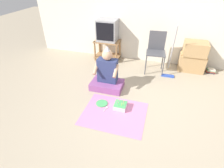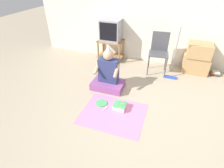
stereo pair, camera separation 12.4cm
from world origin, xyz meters
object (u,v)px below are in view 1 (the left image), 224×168
object	(u,v)px
folding_chair	(156,49)
dust_mop	(170,62)
book_pile	(211,71)
person_seated	(107,76)
tv	(107,30)
birthday_cake	(120,106)
cardboard_box_stack	(193,57)
paper_plate	(102,103)

from	to	relation	value
folding_chair	dust_mop	distance (m)	0.42
book_pile	person_seated	xyz separation A→B (m)	(-2.13, -1.26, 0.23)
tv	book_pile	size ratio (longest dim) A/B	2.62
book_pile	person_seated	distance (m)	2.48
dust_mop	birthday_cake	bearing A→B (deg)	-117.68
tv	dust_mop	xyz separation A→B (m)	(1.57, -0.39, -0.44)
tv	dust_mop	world-z (taller)	dust_mop
folding_chair	dust_mop	bearing A→B (deg)	-18.71
cardboard_box_stack	paper_plate	bearing A→B (deg)	-132.02
tv	paper_plate	size ratio (longest dim) A/B	2.46
book_pile	person_seated	world-z (taller)	person_seated
cardboard_box_stack	birthday_cake	bearing A→B (deg)	-124.86
dust_mop	paper_plate	world-z (taller)	dust_mop
folding_chair	book_pile	xyz separation A→B (m)	(1.30, 0.25, -0.49)
birthday_cake	paper_plate	size ratio (longest dim) A/B	1.00
dust_mop	birthday_cake	xyz separation A→B (m)	(-0.76, -1.44, -0.27)
book_pile	folding_chair	bearing A→B (deg)	-169.03
folding_chair	paper_plate	bearing A→B (deg)	-116.46
book_pile	paper_plate	world-z (taller)	book_pile
person_seated	cardboard_box_stack	bearing A→B (deg)	36.78
tv	dust_mop	bearing A→B (deg)	-13.78
dust_mop	person_seated	world-z (taller)	dust_mop
person_seated	paper_plate	xyz separation A→B (m)	(0.06, -0.53, -0.27)
dust_mop	tv	bearing A→B (deg)	166.22
dust_mop	birthday_cake	world-z (taller)	dust_mop
birthday_cake	person_seated	bearing A→B (deg)	126.78
book_pile	tv	bearing A→B (deg)	179.57
paper_plate	dust_mop	bearing A→B (deg)	52.11
tv	paper_plate	distance (m)	2.01
cardboard_box_stack	book_pile	world-z (taller)	cardboard_box_stack
book_pile	birthday_cake	world-z (taller)	birthday_cake
tv	birthday_cake	distance (m)	2.13
book_pile	birthday_cake	distance (m)	2.49
tv	person_seated	bearing A→B (deg)	-72.51
folding_chair	cardboard_box_stack	size ratio (longest dim) A/B	1.31
tv	birthday_cake	bearing A→B (deg)	-65.95
folding_chair	birthday_cake	distance (m)	1.68
birthday_cake	paper_plate	distance (m)	0.35
cardboard_box_stack	person_seated	world-z (taller)	person_seated
dust_mop	person_seated	size ratio (longest dim) A/B	1.30
folding_chair	cardboard_box_stack	xyz separation A→B (m)	(0.84, 0.24, -0.19)
tv	person_seated	world-z (taller)	tv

